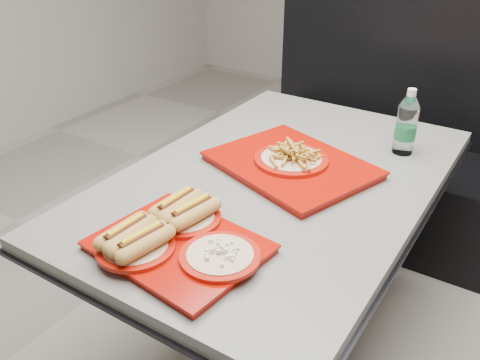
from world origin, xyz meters
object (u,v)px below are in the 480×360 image
Objects in this scene: diner_table at (277,219)px; water_bottle at (406,126)px; tray_far at (291,161)px; tray_near at (175,237)px; booth_bench at (380,150)px.

water_bottle reaches higher than diner_table.
diner_table is 0.20m from tray_far.
diner_table is 3.25× the size of tray_near.
diner_table is at bearing -90.00° from booth_bench.
tray_far reaches higher than tray_near.
booth_bench is at bearing 90.00° from diner_table.
booth_bench is (0.00, 1.09, -0.18)m from diner_table.
booth_bench is at bearing 111.50° from water_bottle.
diner_table is 1.05× the size of booth_bench.
water_bottle is (0.31, 0.87, 0.07)m from tray_near.
booth_bench is at bearing 88.80° from tray_near.
tray_far is at bearing 79.03° from diner_table.
booth_bench is 1.10m from tray_far.
booth_bench is 0.88m from water_bottle.
booth_bench is 1.62m from tray_near.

